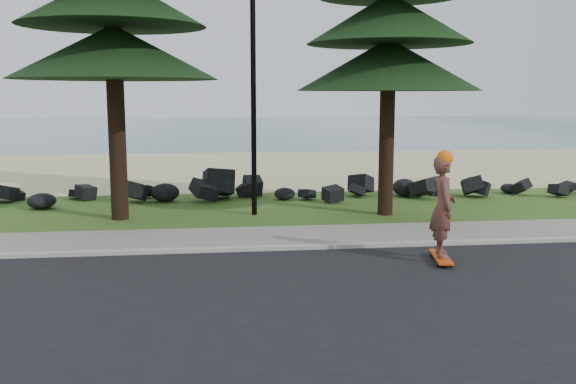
% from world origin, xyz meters
% --- Properties ---
extents(ground, '(160.00, 160.00, 0.00)m').
position_xyz_m(ground, '(0.00, 0.00, 0.00)').
color(ground, '#29571B').
rests_on(ground, ground).
extents(road, '(160.00, 7.00, 0.02)m').
position_xyz_m(road, '(0.00, -4.50, 0.01)').
color(road, black).
rests_on(road, ground).
extents(kerb, '(160.00, 0.20, 0.10)m').
position_xyz_m(kerb, '(0.00, -0.90, 0.05)').
color(kerb, '#AEA89C').
rests_on(kerb, ground).
extents(sidewalk, '(160.00, 2.00, 0.08)m').
position_xyz_m(sidewalk, '(0.00, 0.20, 0.04)').
color(sidewalk, gray).
rests_on(sidewalk, ground).
extents(beach_sand, '(160.00, 15.00, 0.01)m').
position_xyz_m(beach_sand, '(0.00, 14.50, 0.01)').
color(beach_sand, tan).
rests_on(beach_sand, ground).
extents(ocean, '(160.00, 58.00, 0.01)m').
position_xyz_m(ocean, '(0.00, 51.00, 0.00)').
color(ocean, '#375D6A').
rests_on(ocean, ground).
extents(seawall_boulders, '(60.00, 2.40, 1.10)m').
position_xyz_m(seawall_boulders, '(0.00, 5.60, 0.00)').
color(seawall_boulders, black).
rests_on(seawall_boulders, ground).
extents(lamp_post, '(0.25, 0.14, 8.14)m').
position_xyz_m(lamp_post, '(0.00, 3.20, 4.13)').
color(lamp_post, black).
rests_on(lamp_post, ground).
extents(skateboarder, '(0.58, 1.19, 2.15)m').
position_xyz_m(skateboarder, '(3.21, -2.23, 1.08)').
color(skateboarder, '#C3420B').
rests_on(skateboarder, ground).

